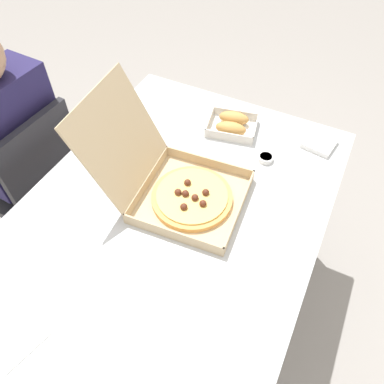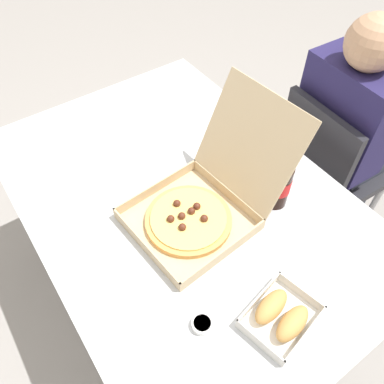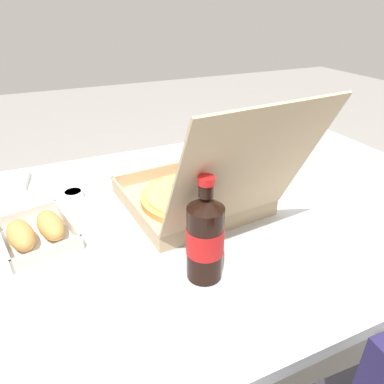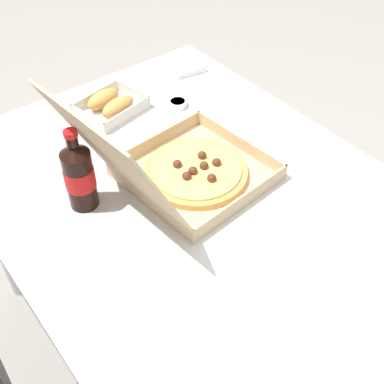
{
  "view_description": "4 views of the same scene",
  "coord_description": "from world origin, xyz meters",
  "px_view_note": "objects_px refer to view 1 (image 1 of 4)",
  "views": [
    {
      "loc": [
        -0.58,
        -0.39,
        1.67
      ],
      "look_at": [
        0.1,
        -0.05,
        0.76
      ],
      "focal_mm": 34.19,
      "sensor_mm": 36.0,
      "label": 1
    },
    {
      "loc": [
        0.7,
        -0.44,
        1.71
      ],
      "look_at": [
        0.04,
        0.02,
        0.75
      ],
      "focal_mm": 36.44,
      "sensor_mm": 36.0,
      "label": 2
    },
    {
      "loc": [
        0.45,
        0.73,
        1.2
      ],
      "look_at": [
        0.1,
        -0.04,
        0.74
      ],
      "focal_mm": 32.9,
      "sensor_mm": 36.0,
      "label": 3
    },
    {
      "loc": [
        -0.65,
        0.56,
        1.58
      ],
      "look_at": [
        0.04,
        0.02,
        0.74
      ],
      "focal_mm": 46.14,
      "sensor_mm": 36.0,
      "label": 4
    }
  ],
  "objects_px": {
    "pizza_box_open": "(179,186)",
    "paper_menu": "(1,345)",
    "dipping_sauce_cup": "(266,158)",
    "diner_person": "(7,138)",
    "napkin_pile": "(320,143)",
    "bread_side_box": "(232,124)",
    "chair": "(34,178)",
    "cola_bottle": "(133,137)"
  },
  "relations": [
    {
      "from": "chair",
      "to": "cola_bottle",
      "type": "height_order",
      "value": "cola_bottle"
    },
    {
      "from": "pizza_box_open",
      "to": "cola_bottle",
      "type": "height_order",
      "value": "pizza_box_open"
    },
    {
      "from": "pizza_box_open",
      "to": "paper_menu",
      "type": "distance_m",
      "value": 0.66
    },
    {
      "from": "diner_person",
      "to": "bread_side_box",
      "type": "relative_size",
      "value": 5.31
    },
    {
      "from": "dipping_sauce_cup",
      "to": "cola_bottle",
      "type": "bearing_deg",
      "value": 114.38
    },
    {
      "from": "chair",
      "to": "napkin_pile",
      "type": "bearing_deg",
      "value": -65.06
    },
    {
      "from": "pizza_box_open",
      "to": "napkin_pile",
      "type": "xyz_separation_m",
      "value": [
        0.46,
        -0.36,
        -0.04
      ]
    },
    {
      "from": "chair",
      "to": "cola_bottle",
      "type": "distance_m",
      "value": 0.59
    },
    {
      "from": "pizza_box_open",
      "to": "bread_side_box",
      "type": "height_order",
      "value": "pizza_box_open"
    },
    {
      "from": "diner_person",
      "to": "pizza_box_open",
      "type": "distance_m",
      "value": 0.77
    },
    {
      "from": "diner_person",
      "to": "napkin_pile",
      "type": "xyz_separation_m",
      "value": [
        0.5,
        -1.13,
        0.03
      ]
    },
    {
      "from": "pizza_box_open",
      "to": "bread_side_box",
      "type": "relative_size",
      "value": 2.36
    },
    {
      "from": "napkin_pile",
      "to": "dipping_sauce_cup",
      "type": "bearing_deg",
      "value": 136.82
    },
    {
      "from": "diner_person",
      "to": "cola_bottle",
      "type": "bearing_deg",
      "value": -76.51
    },
    {
      "from": "diner_person",
      "to": "dipping_sauce_cup",
      "type": "relative_size",
      "value": 20.54
    },
    {
      "from": "bread_side_box",
      "to": "dipping_sauce_cup",
      "type": "relative_size",
      "value": 3.87
    },
    {
      "from": "cola_bottle",
      "to": "pizza_box_open",
      "type": "bearing_deg",
      "value": -112.36
    },
    {
      "from": "pizza_box_open",
      "to": "napkin_pile",
      "type": "bearing_deg",
      "value": -38.01
    },
    {
      "from": "dipping_sauce_cup",
      "to": "bread_side_box",
      "type": "bearing_deg",
      "value": 59.69
    },
    {
      "from": "chair",
      "to": "paper_menu",
      "type": "xyz_separation_m",
      "value": [
        -0.6,
        -0.53,
        0.23
      ]
    },
    {
      "from": "chair",
      "to": "paper_menu",
      "type": "height_order",
      "value": "chair"
    },
    {
      "from": "paper_menu",
      "to": "napkin_pile",
      "type": "xyz_separation_m",
      "value": [
        1.1,
        -0.54,
        0.01
      ]
    },
    {
      "from": "cola_bottle",
      "to": "dipping_sauce_cup",
      "type": "height_order",
      "value": "cola_bottle"
    },
    {
      "from": "pizza_box_open",
      "to": "paper_menu",
      "type": "xyz_separation_m",
      "value": [
        -0.64,
        0.18,
        -0.05
      ]
    },
    {
      "from": "bread_side_box",
      "to": "paper_menu",
      "type": "height_order",
      "value": "bread_side_box"
    },
    {
      "from": "bread_side_box",
      "to": "pizza_box_open",
      "type": "bearing_deg",
      "value": 176.14
    },
    {
      "from": "bread_side_box",
      "to": "dipping_sauce_cup",
      "type": "bearing_deg",
      "value": -120.31
    },
    {
      "from": "diner_person",
      "to": "paper_menu",
      "type": "distance_m",
      "value": 0.84
    },
    {
      "from": "cola_bottle",
      "to": "diner_person",
      "type": "bearing_deg",
      "value": 103.49
    },
    {
      "from": "pizza_box_open",
      "to": "napkin_pile",
      "type": "height_order",
      "value": "pizza_box_open"
    },
    {
      "from": "chair",
      "to": "dipping_sauce_cup",
      "type": "xyz_separation_m",
      "value": [
        0.33,
        -0.91,
        0.24
      ]
    },
    {
      "from": "diner_person",
      "to": "napkin_pile",
      "type": "relative_size",
      "value": 10.46
    },
    {
      "from": "chair",
      "to": "napkin_pile",
      "type": "distance_m",
      "value": 1.2
    },
    {
      "from": "bread_side_box",
      "to": "cola_bottle",
      "type": "height_order",
      "value": "cola_bottle"
    },
    {
      "from": "paper_menu",
      "to": "dipping_sauce_cup",
      "type": "distance_m",
      "value": 1.01
    },
    {
      "from": "chair",
      "to": "paper_menu",
      "type": "relative_size",
      "value": 3.95
    },
    {
      "from": "cola_bottle",
      "to": "napkin_pile",
      "type": "distance_m",
      "value": 0.71
    },
    {
      "from": "diner_person",
      "to": "bread_side_box",
      "type": "xyz_separation_m",
      "value": [
        0.43,
        -0.79,
        0.05
      ]
    },
    {
      "from": "pizza_box_open",
      "to": "cola_bottle",
      "type": "xyz_separation_m",
      "value": [
        0.1,
        0.23,
        0.04
      ]
    },
    {
      "from": "paper_menu",
      "to": "diner_person",
      "type": "bearing_deg",
      "value": 58.48
    },
    {
      "from": "paper_menu",
      "to": "dipping_sauce_cup",
      "type": "height_order",
      "value": "dipping_sauce_cup"
    },
    {
      "from": "chair",
      "to": "bread_side_box",
      "type": "xyz_separation_m",
      "value": [
        0.43,
        -0.73,
        0.25
      ]
    }
  ]
}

